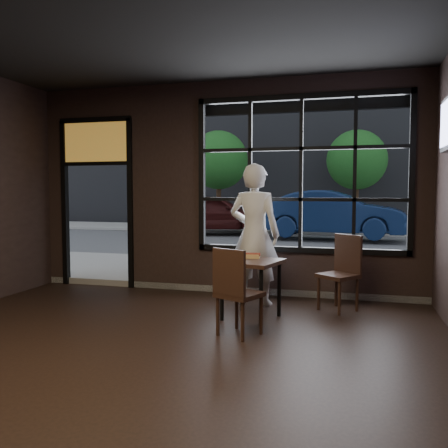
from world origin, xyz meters
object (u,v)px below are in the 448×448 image
(chair_near, at_px, (240,291))
(navy_car, at_px, (333,214))
(man, at_px, (254,234))
(cafe_table, at_px, (251,289))

(chair_near, distance_m, navy_car, 10.39)
(man, distance_m, navy_car, 8.96)
(chair_near, bearing_deg, man, -60.85)
(chair_near, bearing_deg, navy_car, -69.23)
(chair_near, relative_size, navy_car, 0.21)
(cafe_table, distance_m, navy_car, 9.70)
(cafe_table, height_order, chair_near, chair_near)
(man, xyz_separation_m, navy_car, (0.70, 8.93, -0.12))
(cafe_table, relative_size, chair_near, 0.76)
(chair_near, relative_size, man, 0.49)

